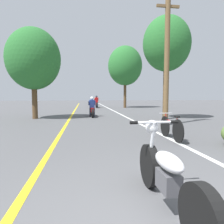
# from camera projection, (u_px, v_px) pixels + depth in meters

# --- Properties ---
(lane_stripe_center) EXTENTS (0.14, 48.00, 0.01)m
(lane_stripe_center) POSITION_uv_depth(u_px,v_px,m) (71.00, 116.00, 14.02)
(lane_stripe_center) COLOR yellow
(lane_stripe_center) RESTS_ON ground
(lane_stripe_edge) EXTENTS (0.14, 48.00, 0.01)m
(lane_stripe_edge) POSITION_uv_depth(u_px,v_px,m) (122.00, 115.00, 14.54)
(lane_stripe_edge) COLOR white
(lane_stripe_edge) RESTS_ON ground
(utility_pole) EXTENTS (1.10, 0.24, 6.15)m
(utility_pole) POSITION_uv_depth(u_px,v_px,m) (167.00, 59.00, 9.42)
(utility_pole) COLOR brown
(utility_pole) RESTS_ON ground
(roadside_tree_right_near) EXTENTS (2.83, 2.55, 6.12)m
(roadside_tree_right_near) POSITION_uv_depth(u_px,v_px,m) (167.00, 44.00, 11.80)
(roadside_tree_right_near) COLOR #513A23
(roadside_tree_right_near) RESTS_ON ground
(roadside_tree_right_far) EXTENTS (3.99, 3.59, 7.22)m
(roadside_tree_right_far) POSITION_uv_depth(u_px,v_px,m) (125.00, 66.00, 23.33)
(roadside_tree_right_far) COLOR #513A23
(roadside_tree_right_far) RESTS_ON ground
(roadside_tree_left) EXTENTS (3.23, 2.91, 5.50)m
(roadside_tree_left) POSITION_uv_depth(u_px,v_px,m) (33.00, 59.00, 12.04)
(roadside_tree_left) COLOR #513A23
(roadside_tree_left) RESTS_ON ground
(motorcycle_foreground) EXTENTS (0.71, 2.06, 1.05)m
(motorcycle_foreground) POSITION_uv_depth(u_px,v_px,m) (167.00, 176.00, 2.45)
(motorcycle_foreground) COLOR black
(motorcycle_foreground) RESTS_ON ground
(motorcycle_rider_lead) EXTENTS (0.50, 2.05, 1.37)m
(motorcycle_rider_lead) POSITION_uv_depth(u_px,v_px,m) (92.00, 109.00, 13.52)
(motorcycle_rider_lead) COLOR black
(motorcycle_rider_lead) RESTS_ON ground
(motorcycle_rider_far) EXTENTS (0.50, 2.19, 1.46)m
(motorcycle_rider_far) POSITION_uv_depth(u_px,v_px,m) (97.00, 103.00, 23.89)
(motorcycle_rider_far) COLOR black
(motorcycle_rider_far) RESTS_ON ground
(bicycle_parked) EXTENTS (0.44, 1.68, 0.83)m
(bicycle_parked) POSITION_uv_depth(u_px,v_px,m) (171.00, 128.00, 6.44)
(bicycle_parked) COLOR black
(bicycle_parked) RESTS_ON ground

